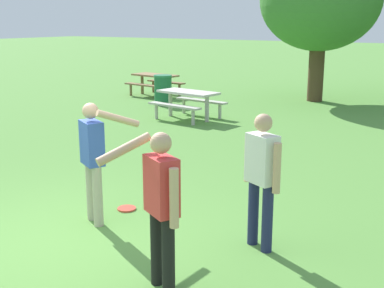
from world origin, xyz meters
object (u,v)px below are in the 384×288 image
at_px(person_bystander, 262,173).
at_px(trash_can_beside_table, 163,90).
at_px(person_catcher, 93,154).
at_px(picnic_table_far, 155,80).
at_px(frisbee, 127,209).
at_px(tree_tall_left, 320,0).
at_px(person_thrower, 160,200).
at_px(picnic_table_near, 188,99).

height_order(person_bystander, trash_can_beside_table, person_bystander).
bearing_deg(person_catcher, picnic_table_far, 122.59).
relative_size(person_bystander, picnic_table_far, 0.87).
relative_size(frisbee, tree_tall_left, 0.05).
distance_m(person_thrower, picnic_table_near, 9.21).
height_order(person_thrower, picnic_table_near, person_thrower).
bearing_deg(picnic_table_near, frisbee, -64.50).
height_order(person_thrower, trash_can_beside_table, person_thrower).
xyz_separation_m(frisbee, picnic_table_near, (-3.02, 6.32, 0.55)).
height_order(frisbee, picnic_table_near, picnic_table_near).
distance_m(frisbee, trash_can_beside_table, 9.38).
bearing_deg(frisbee, picnic_table_far, 124.36).
bearing_deg(frisbee, picnic_table_near, 115.50).
distance_m(trash_can_beside_table, tree_tall_left, 5.89).
xyz_separation_m(frisbee, picnic_table_far, (-6.44, 9.42, 0.55)).
xyz_separation_m(person_thrower, picnic_table_near, (-4.76, 7.87, -0.40)).
bearing_deg(picnic_table_far, person_bystander, -47.96).
height_order(picnic_table_near, picnic_table_far, same).
relative_size(person_catcher, trash_can_beside_table, 1.71).
bearing_deg(picnic_table_far, trash_can_beside_table, -46.46).
xyz_separation_m(person_thrower, picnic_table_far, (-8.18, 10.97, -0.40)).
xyz_separation_m(person_catcher, picnic_table_far, (-6.40, 10.01, -0.40)).
xyz_separation_m(person_catcher, trash_can_beside_table, (-4.97, 8.50, -0.48)).
distance_m(person_catcher, frisbee, 1.12).
distance_m(picnic_table_far, tree_tall_left, 6.27).
relative_size(frisbee, trash_can_beside_table, 0.28).
bearing_deg(tree_tall_left, person_catcher, -84.77).
xyz_separation_m(person_thrower, frisbee, (-1.74, 1.55, -0.95)).
xyz_separation_m(person_catcher, tree_tall_left, (-1.09, 11.91, 2.34)).
height_order(picnic_table_near, tree_tall_left, tree_tall_left).
bearing_deg(picnic_table_far, frisbee, -55.64).
distance_m(person_catcher, picnic_table_far, 11.89).
bearing_deg(frisbee, person_bystander, -3.21).
bearing_deg(trash_can_beside_table, frisbee, -57.67).
bearing_deg(tree_tall_left, picnic_table_near, -110.63).
distance_m(frisbee, picnic_table_far, 11.43).
distance_m(person_thrower, frisbee, 2.52).
xyz_separation_m(picnic_table_far, tree_tall_left, (5.31, 1.91, 2.74)).
bearing_deg(trash_can_beside_table, person_thrower, -54.50).
bearing_deg(person_bystander, person_thrower, -106.42).
relative_size(person_thrower, tree_tall_left, 0.33).
xyz_separation_m(frisbee, tree_tall_left, (-1.13, 11.33, 3.29)).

